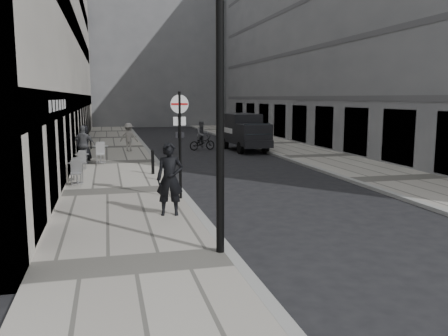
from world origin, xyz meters
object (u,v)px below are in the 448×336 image
Objects in this scene: sign_post at (180,131)px; panel_van at (244,130)px; walking_man at (170,179)px; lamppost at (220,76)px; cyclist at (202,139)px.

sign_post is 0.68× the size of panel_van.
panel_van is (6.19, 13.96, -1.00)m from sign_post.
panel_van is at bearing 58.68° from sign_post.
walking_man is 0.31× the size of lamppost.
lamppost reaches higher than cyclist.
panel_van reaches higher than cyclist.
lamppost is (0.61, -3.43, 2.64)m from walking_man.
lamppost is at bearing -115.55° from cyclist.
panel_van is at bearing 77.22° from walking_man.
sign_post is at bearing -119.23° from cyclist.
panel_van is at bearing -33.61° from cyclist.
lamppost is 3.47× the size of cyclist.
sign_post reaches higher than panel_van.
sign_post reaches higher than walking_man.
lamppost is at bearing -110.50° from panel_van.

